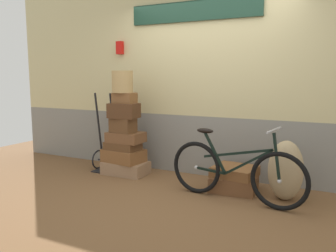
{
  "coord_description": "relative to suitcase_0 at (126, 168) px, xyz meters",
  "views": [
    {
      "loc": [
        1.75,
        -3.99,
        1.46
      ],
      "look_at": [
        -0.36,
        0.16,
        0.8
      ],
      "focal_mm": 37.48,
      "sensor_mm": 36.0,
      "label": 1
    }
  ],
  "objects": [
    {
      "name": "suitcase_0",
      "position": [
        0.0,
        0.0,
        0.0
      ],
      "size": [
        0.66,
        0.42,
        0.19
      ],
      "primitive_type": "cube",
      "rotation": [
        0.0,
        0.0,
        0.02
      ],
      "color": "#937051",
      "rests_on": "ground"
    },
    {
      "name": "suitcase_1",
      "position": [
        -0.03,
        -0.0,
        0.19
      ],
      "size": [
        0.63,
        0.47,
        0.19
      ],
      "primitive_type": "cube",
      "rotation": [
        0.0,
        0.0,
        -0.12
      ],
      "color": "brown",
      "rests_on": "suitcase_0"
    },
    {
      "name": "suitcase_4",
      "position": [
        -0.0,
        -0.05,
        0.65
      ],
      "size": [
        0.37,
        0.27,
        0.22
      ],
      "primitive_type": "cube",
      "rotation": [
        0.0,
        0.0,
        -0.08
      ],
      "color": "brown",
      "rests_on": "suitcase_3"
    },
    {
      "name": "burlap_sack",
      "position": [
        2.31,
        -0.07,
        0.26
      ],
      "size": [
        0.41,
        0.35,
        0.72
      ],
      "primitive_type": "ellipsoid",
      "color": "tan",
      "rests_on": "ground"
    },
    {
      "name": "ground",
      "position": [
        1.14,
        -0.29,
        -0.12
      ],
      "size": [
        9.18,
        5.2,
        0.06
      ],
      "primitive_type": "cube",
      "color": "brown"
    },
    {
      "name": "bicycle",
      "position": [
        1.78,
        -0.38,
        0.26
      ],
      "size": [
        1.69,
        0.46,
        0.9
      ],
      "color": "black",
      "rests_on": "ground"
    },
    {
      "name": "suitcase_7",
      "position": [
        1.68,
        -0.02,
        0.0
      ],
      "size": [
        0.59,
        0.53,
        0.19
      ],
      "primitive_type": "cube",
      "rotation": [
        0.0,
        0.0,
        0.07
      ],
      "color": "brown",
      "rests_on": "ground"
    },
    {
      "name": "station_building",
      "position": [
        1.15,
        0.56,
        1.42
      ],
      "size": [
        7.18,
        0.74,
        3.02
      ],
      "color": "gray",
      "rests_on": "ground"
    },
    {
      "name": "suitcase_6",
      "position": [
        0.01,
        -0.01,
        1.05
      ],
      "size": [
        0.32,
        0.24,
        0.15
      ],
      "primitive_type": "cube",
      "rotation": [
        0.0,
        0.0,
        0.03
      ],
      "color": "brown",
      "rests_on": "suitcase_5"
    },
    {
      "name": "suitcase_8",
      "position": [
        1.68,
        -0.01,
        0.16
      ],
      "size": [
        0.56,
        0.52,
        0.13
      ],
      "primitive_type": "cube",
      "rotation": [
        0.0,
        0.0,
        -0.09
      ],
      "color": "brown",
      "rests_on": "suitcase_7"
    },
    {
      "name": "suitcase_2",
      "position": [
        -0.03,
        -0.03,
        0.34
      ],
      "size": [
        0.51,
        0.34,
        0.11
      ],
      "primitive_type": "cube",
      "rotation": [
        0.0,
        0.0,
        -0.04
      ],
      "color": "brown",
      "rests_on": "suitcase_1"
    },
    {
      "name": "suitcase_5",
      "position": [
        0.01,
        -0.05,
        0.87
      ],
      "size": [
        0.43,
        0.32,
        0.21
      ],
      "primitive_type": "cube",
      "rotation": [
        0.0,
        0.0,
        0.08
      ],
      "color": "#4C2D19",
      "rests_on": "suitcase_4"
    },
    {
      "name": "suitcase_3",
      "position": [
        0.01,
        -0.01,
        0.47
      ],
      "size": [
        0.52,
        0.36,
        0.15
      ],
      "primitive_type": "cube",
      "rotation": [
        0.0,
        0.0,
        -0.0
      ],
      "color": "brown",
      "rests_on": "suitcase_2"
    },
    {
      "name": "luggage_trolley",
      "position": [
        -0.39,
        0.04,
        0.18
      ],
      "size": [
        0.37,
        0.37,
        1.21
      ],
      "color": "black",
      "rests_on": "ground"
    },
    {
      "name": "wicker_basket",
      "position": [
        -0.01,
        -0.03,
        1.29
      ],
      "size": [
        0.3,
        0.3,
        0.32
      ],
      "primitive_type": "cylinder",
      "color": "tan",
      "rests_on": "suitcase_6"
    }
  ]
}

